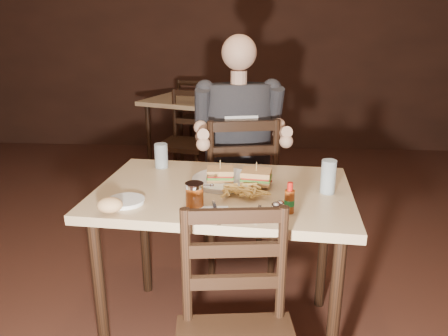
# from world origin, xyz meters

# --- Properties ---
(room_shell) EXTENTS (7.00, 7.00, 7.00)m
(room_shell) POSITION_xyz_m (0.00, 0.00, 1.40)
(room_shell) COLOR #321711
(room_shell) RESTS_ON ground
(main_table) EXTENTS (1.18, 0.83, 0.77)m
(main_table) POSITION_xyz_m (0.18, 0.05, 0.68)
(main_table) COLOR tan
(main_table) RESTS_ON ground
(bg_table) EXTENTS (1.03, 1.03, 0.77)m
(bg_table) POSITION_xyz_m (-0.29, 2.50, 0.68)
(bg_table) COLOR tan
(bg_table) RESTS_ON ground
(chair_far) EXTENTS (0.53, 0.57, 0.97)m
(chair_far) POSITION_xyz_m (0.22, 0.75, 0.49)
(chair_far) COLOR black
(chair_far) RESTS_ON ground
(bg_chair_far) EXTENTS (0.49, 0.53, 0.90)m
(bg_chair_far) POSITION_xyz_m (-0.29, 3.05, 0.45)
(bg_chair_far) COLOR black
(bg_chair_far) RESTS_ON ground
(bg_chair_near) EXTENTS (0.51, 0.54, 0.90)m
(bg_chair_near) POSITION_xyz_m (-0.29, 1.95, 0.45)
(bg_chair_near) COLOR black
(bg_chair_near) RESTS_ON ground
(diner) EXTENTS (0.59, 0.51, 0.91)m
(diner) POSITION_xyz_m (0.23, 0.70, 0.96)
(diner) COLOR #27282B
(diner) RESTS_ON chair_far
(dinner_plate) EXTENTS (0.32, 0.32, 0.02)m
(dinner_plate) POSITION_xyz_m (0.18, 0.13, 0.78)
(dinner_plate) COLOR white
(dinner_plate) RESTS_ON main_table
(sandwich_left) EXTENTS (0.13, 0.11, 0.10)m
(sandwich_left) POSITION_xyz_m (0.16, 0.11, 0.84)
(sandwich_left) COLOR tan
(sandwich_left) RESTS_ON dinner_plate
(sandwich_right) EXTENTS (0.14, 0.12, 0.11)m
(sandwich_right) POSITION_xyz_m (0.32, 0.09, 0.84)
(sandwich_right) COLOR tan
(sandwich_right) RESTS_ON dinner_plate
(fries_pile) EXTENTS (0.25, 0.19, 0.04)m
(fries_pile) POSITION_xyz_m (0.27, -0.04, 0.80)
(fries_pile) COLOR #F4C768
(fries_pile) RESTS_ON dinner_plate
(ketchup_dollop) EXTENTS (0.04, 0.04, 0.01)m
(ketchup_dollop) POSITION_xyz_m (0.37, 0.10, 0.79)
(ketchup_dollop) COLOR maroon
(ketchup_dollop) RESTS_ON dinner_plate
(glass_left) EXTENTS (0.07, 0.07, 0.12)m
(glass_left) POSITION_xyz_m (-0.16, 0.33, 0.83)
(glass_left) COLOR silver
(glass_left) RESTS_ON main_table
(glass_right) EXTENTS (0.07, 0.07, 0.15)m
(glass_right) POSITION_xyz_m (0.63, 0.03, 0.84)
(glass_right) COLOR silver
(glass_right) RESTS_ON main_table
(hot_sauce) EXTENTS (0.04, 0.04, 0.12)m
(hot_sauce) POSITION_xyz_m (0.45, -0.19, 0.83)
(hot_sauce) COLOR maroon
(hot_sauce) RESTS_ON main_table
(salt_shaker) EXTENTS (0.03, 0.03, 0.06)m
(salt_shaker) POSITION_xyz_m (0.41, -0.22, 0.80)
(salt_shaker) COLOR white
(salt_shaker) RESTS_ON main_table
(pepper_shaker) EXTENTS (0.04, 0.04, 0.07)m
(pepper_shaker) POSITION_xyz_m (0.39, -0.26, 0.80)
(pepper_shaker) COLOR #38332D
(pepper_shaker) RESTS_ON main_table
(syrup_dispenser) EXTENTS (0.08, 0.08, 0.10)m
(syrup_dispenser) POSITION_xyz_m (0.08, -0.15, 0.82)
(syrup_dispenser) COLOR maroon
(syrup_dispenser) RESTS_ON main_table
(napkin) EXTENTS (0.16, 0.15, 0.00)m
(napkin) POSITION_xyz_m (0.14, -0.22, 0.77)
(napkin) COLOR white
(napkin) RESTS_ON main_table
(knife) EXTENTS (0.05, 0.22, 0.01)m
(knife) POSITION_xyz_m (0.17, -0.21, 0.78)
(knife) COLOR silver
(knife) RESTS_ON napkin
(fork) EXTENTS (0.03, 0.16, 0.00)m
(fork) POSITION_xyz_m (0.33, -0.21, 0.78)
(fork) COLOR silver
(fork) RESTS_ON napkin
(side_plate) EXTENTS (0.16, 0.16, 0.01)m
(side_plate) POSITION_xyz_m (-0.21, -0.14, 0.78)
(side_plate) COLOR white
(side_plate) RESTS_ON main_table
(bread_roll) EXTENTS (0.11, 0.09, 0.06)m
(bread_roll) POSITION_xyz_m (-0.24, -0.25, 0.81)
(bread_roll) COLOR tan
(bread_roll) RESTS_ON side_plate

